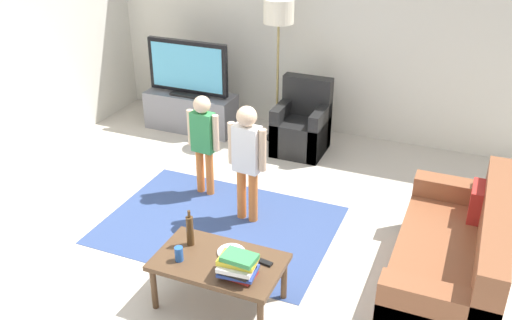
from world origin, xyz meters
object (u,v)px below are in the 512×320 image
armchair (302,128)px  bottle (190,230)px  tv (188,69)px  tv_remote (262,261)px  coffee_table (219,265)px  plate (231,252)px  tv_stand (191,112)px  soda_can (179,254)px  floor_lamp (279,19)px  child_near_tv (203,136)px  book_stack (238,265)px  couch (457,262)px  child_center (247,154)px

armchair → bottle: 2.83m
tv → tv_remote: tv is taller
coffee_table → armchair: bearing=95.8°
armchair → plate: bearing=-82.9°
tv_stand → armchair: armchair is taller
tv_remote → soda_can: bearing=-150.8°
plate → floor_lamp: bearing=104.1°
coffee_table → plate: size_ratio=4.55×
armchair → child_near_tv: 1.57m
child_near_tv → coffee_table: 1.80m
floor_lamp → book_stack: 3.52m
couch → plate: 1.82m
soda_can → plate: size_ratio=0.55×
tv → child_near_tv: bearing=-56.2°
tv_remote → plate: size_ratio=0.77×
coffee_table → book_stack: size_ratio=3.38×
tv → tv_remote: (2.19, -2.84, -0.42)m
floor_lamp → tv_remote: floor_lamp is taller
tv → armchair: tv is taller
tv_stand → soda_can: 3.47m
bottle → couch: bearing=21.1°
child_near_tv → soda_can: (0.63, -1.64, -0.18)m
tv_remote → floor_lamp: bearing=117.9°
child_center → coffee_table: 1.30m
child_center → book_stack: child_center is taller
tv_stand → armchair: 1.57m
bottle → plate: bearing=3.3°
armchair → floor_lamp: 1.32m
couch → child_center: 2.07m
couch → bottle: size_ratio=5.68×
armchair → plate: (0.35, -2.80, 0.13)m
book_stack → tv_stand: bearing=124.1°
child_near_tv → book_stack: size_ratio=3.74×
tv_stand → couch: size_ratio=0.67×
tv_stand → tv_remote: 3.61m
couch → tv_remote: size_ratio=10.59×
tv_remote → plate: (-0.27, 0.02, -0.00)m
tv_stand → bottle: 3.28m
book_stack → soda_can: bearing=179.9°
tv_remote → soda_can: soda_can is taller
floor_lamp → plate: size_ratio=8.09×
plate → couch: bearing=24.5°
tv → couch: size_ratio=0.61×
floor_lamp → coffee_table: 3.40m
tv → child_center: tv is taller
book_stack → bottle: 0.57m
tv_stand → child_near_tv: bearing=-56.5°
tv_stand → plate: 3.43m
floor_lamp → plate: bearing=-75.9°
child_near_tv → floor_lamp: bearing=82.5°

